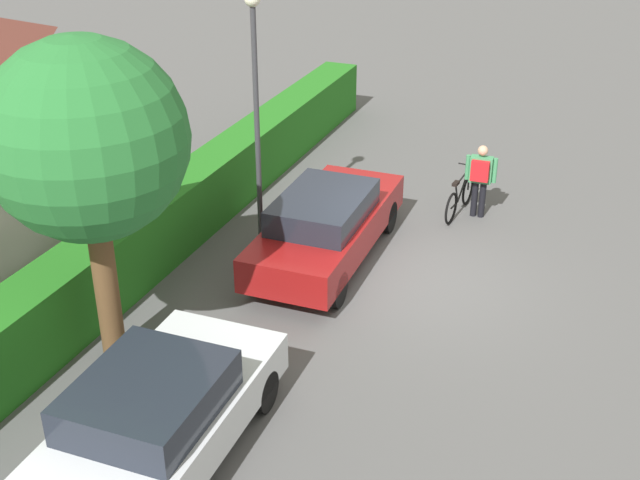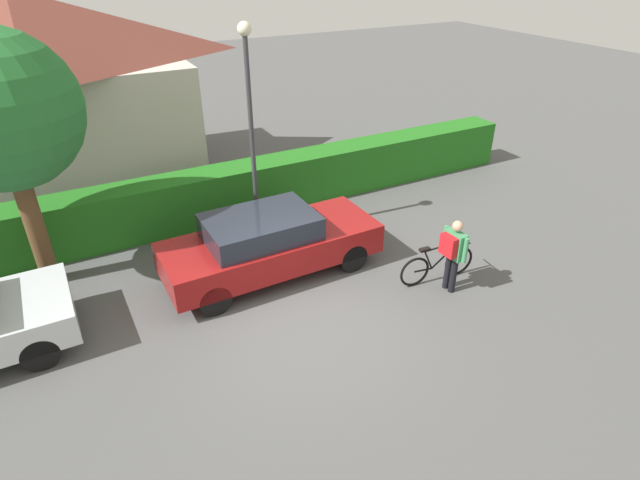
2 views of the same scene
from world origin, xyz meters
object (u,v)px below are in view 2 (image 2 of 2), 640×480
at_px(bicycle, 437,265).
at_px(street_lamp, 250,111).
at_px(parked_car_far, 269,243).
at_px(person_rider, 453,250).

xyz_separation_m(bicycle, street_lamp, (-2.54, 3.33, 2.64)).
distance_m(parked_car_far, street_lamp, 2.75).
relative_size(parked_car_far, person_rider, 2.88).
relative_size(parked_car_far, bicycle, 2.61).
relative_size(parked_car_far, street_lamp, 0.94).
xyz_separation_m(parked_car_far, street_lamp, (0.34, 1.51, 2.28)).
distance_m(parked_car_far, person_rider, 3.62).
height_order(parked_car_far, bicycle, parked_car_far).
xyz_separation_m(parked_car_far, person_rider, (2.87, -2.20, 0.20)).
bearing_deg(bicycle, parked_car_far, 147.75).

